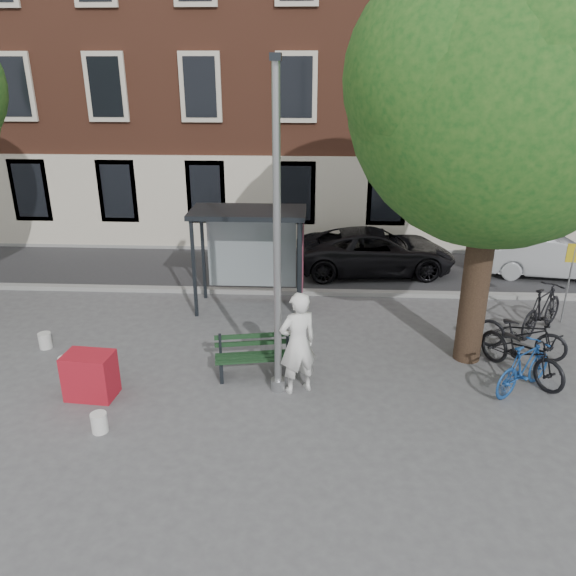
% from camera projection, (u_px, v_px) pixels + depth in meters
% --- Properties ---
extents(ground, '(90.00, 90.00, 0.00)m').
position_uv_depth(ground, '(278.00, 390.00, 11.00)').
color(ground, '#4C4C4F').
rests_on(ground, ground).
extents(road, '(40.00, 4.00, 0.01)m').
position_uv_depth(road, '(293.00, 269.00, 17.50)').
color(road, '#28282B').
rests_on(road, ground).
extents(curb_near, '(40.00, 0.25, 0.12)m').
position_uv_depth(curb_near, '(290.00, 292.00, 15.63)').
color(curb_near, gray).
rests_on(curb_near, ground).
extents(curb_far, '(40.00, 0.25, 0.12)m').
position_uv_depth(curb_far, '(296.00, 248.00, 19.34)').
color(curb_far, gray).
rests_on(curb_far, ground).
extents(building_row, '(30.00, 8.00, 14.00)m').
position_uv_depth(building_row, '(301.00, 34.00, 20.50)').
color(building_row, brown).
rests_on(building_row, ground).
extents(lamppost, '(0.28, 0.35, 6.11)m').
position_uv_depth(lamppost, '(277.00, 255.00, 9.98)').
color(lamppost, '#9EA0A3').
rests_on(lamppost, ground).
extents(tree_right, '(5.76, 5.60, 8.20)m').
position_uv_depth(tree_right, '(505.00, 84.00, 10.03)').
color(tree_right, black).
rests_on(tree_right, ground).
extents(bus_shelter, '(2.85, 1.45, 2.62)m').
position_uv_depth(bus_shelter, '(264.00, 236.00, 14.14)').
color(bus_shelter, '#1E2328').
rests_on(bus_shelter, ground).
extents(painter, '(0.89, 0.78, 2.06)m').
position_uv_depth(painter, '(298.00, 343.00, 10.61)').
color(painter, white).
rests_on(painter, ground).
extents(bench, '(1.67, 0.80, 0.83)m').
position_uv_depth(bench, '(255.00, 358.00, 11.42)').
color(bench, '#1E2328').
rests_on(bench, ground).
extents(bike_a, '(2.01, 1.56, 1.02)m').
position_uv_depth(bike_a, '(521.00, 333.00, 12.21)').
color(bike_a, black).
rests_on(bike_a, ground).
extents(bike_b, '(1.64, 1.46, 1.03)m').
position_uv_depth(bike_b, '(524.00, 367.00, 10.80)').
color(bike_b, navy).
rests_on(bike_b, ground).
extents(bike_c, '(1.70, 2.16, 1.10)m').
position_uv_depth(bike_c, '(522.00, 352.00, 11.31)').
color(bike_c, black).
rests_on(bike_c, ground).
extents(bike_d, '(1.77, 1.81, 1.19)m').
position_uv_depth(bike_d, '(542.00, 309.00, 13.17)').
color(bike_d, black).
rests_on(bike_d, ground).
extents(car_dark, '(4.98, 2.64, 1.33)m').
position_uv_depth(car_dark, '(375.00, 251.00, 17.11)').
color(car_dark, black).
rests_on(car_dark, ground).
extents(car_silver, '(4.01, 1.80, 1.28)m').
position_uv_depth(car_silver, '(550.00, 256.00, 16.75)').
color(car_silver, '#B4B8BD').
rests_on(car_silver, ground).
extents(red_stand, '(0.95, 0.68, 0.90)m').
position_uv_depth(red_stand, '(90.00, 375.00, 10.64)').
color(red_stand, '#A81624').
rests_on(red_stand, ground).
extents(bucket_a, '(0.29, 0.29, 0.36)m').
position_uv_depth(bucket_a, '(99.00, 423.00, 9.69)').
color(bucket_a, silver).
rests_on(bucket_a, ground).
extents(bucket_b, '(0.36, 0.36, 0.36)m').
position_uv_depth(bucket_b, '(66.00, 365.00, 11.55)').
color(bucket_b, silver).
rests_on(bucket_b, ground).
extents(bucket_c, '(0.34, 0.34, 0.36)m').
position_uv_depth(bucket_c, '(45.00, 341.00, 12.58)').
color(bucket_c, silver).
rests_on(bucket_c, ground).
extents(notice_sign, '(0.35, 0.07, 2.02)m').
position_uv_depth(notice_sign, '(572.00, 265.00, 13.37)').
color(notice_sign, '#9EA0A3').
rests_on(notice_sign, ground).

